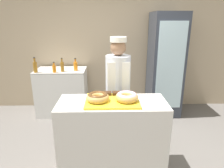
{
  "coord_description": "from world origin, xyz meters",
  "views": [
    {
      "loc": [
        -0.05,
        -2.09,
        1.81
      ],
      "look_at": [
        0.0,
        0.1,
        1.12
      ],
      "focal_mm": 32.0,
      "sensor_mm": 36.0,
      "label": 1
    }
  ],
  "objects": [
    {
      "name": "bottle_amber_b",
      "position": [
        -0.89,
        1.57,
        1.01
      ],
      "size": [
        0.06,
        0.06,
        0.26
      ],
      "color": "#99661E",
      "rests_on": "chest_freezer"
    },
    {
      "name": "brownie_back_left",
      "position": [
        -0.05,
        0.17,
        0.98
      ],
      "size": [
        0.09,
        0.09,
        0.03
      ],
      "color": "#382111",
      "rests_on": "serving_tray"
    },
    {
      "name": "bottle_orange_b",
      "position": [
        -0.66,
        1.65,
        1.0
      ],
      "size": [
        0.08,
        0.08,
        0.24
      ],
      "color": "orange",
      "rests_on": "chest_freezer"
    },
    {
      "name": "bottle_orange",
      "position": [
        -1.03,
        1.51,
        0.99
      ],
      "size": [
        0.07,
        0.07,
        0.19
      ],
      "color": "orange",
      "rests_on": "chest_freezer"
    },
    {
      "name": "beverage_fridge",
      "position": [
        1.08,
        1.73,
        0.99
      ],
      "size": [
        0.6,
        0.69,
        1.98
      ],
      "color": "#333842",
      "rests_on": "ground_plane"
    },
    {
      "name": "chest_freezer",
      "position": [
        -0.97,
        1.74,
        0.46
      ],
      "size": [
        0.97,
        0.6,
        0.91
      ],
      "color": "silver",
      "rests_on": "ground_plane"
    },
    {
      "name": "serving_tray",
      "position": [
        0.0,
        0.0,
        0.96
      ],
      "size": [
        0.6,
        0.45,
        0.02
      ],
      "color": "yellow",
      "rests_on": "display_counter"
    },
    {
      "name": "wall_back",
      "position": [
        0.0,
        2.13,
        1.35
      ],
      "size": [
        8.0,
        0.06,
        2.7
      ],
      "color": "tan",
      "rests_on": "ground_plane"
    },
    {
      "name": "brownie_back_right",
      "position": [
        0.05,
        0.17,
        0.98
      ],
      "size": [
        0.09,
        0.09,
        0.03
      ],
      "color": "#382111",
      "rests_on": "serving_tray"
    },
    {
      "name": "baker_person",
      "position": [
        0.1,
        0.59,
        0.86
      ],
      "size": [
        0.35,
        0.35,
        1.62
      ],
      "color": "#4C4C51",
      "rests_on": "ground_plane"
    },
    {
      "name": "donut_light_glaze",
      "position": [
        0.16,
        -0.03,
        1.02
      ],
      "size": [
        0.25,
        0.25,
        0.09
      ],
      "color": "tan",
      "rests_on": "serving_tray"
    },
    {
      "name": "display_counter",
      "position": [
        0.0,
        0.0,
        0.47
      ],
      "size": [
        1.24,
        0.52,
        0.94
      ],
      "color": "beige",
      "rests_on": "ground_plane"
    },
    {
      "name": "bottle_amber",
      "position": [
        -1.37,
        1.52,
        1.02
      ],
      "size": [
        0.07,
        0.07,
        0.28
      ],
      "color": "#99661E",
      "rests_on": "chest_freezer"
    },
    {
      "name": "donut_chocolate_glaze",
      "position": [
        -0.16,
        -0.03,
        1.02
      ],
      "size": [
        0.25,
        0.25,
        0.09
      ],
      "color": "tan",
      "rests_on": "serving_tray"
    }
  ]
}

